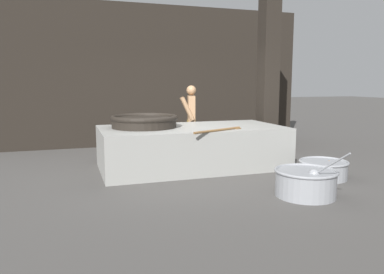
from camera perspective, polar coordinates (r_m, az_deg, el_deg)
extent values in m
plane|color=#474442|center=(7.17, 0.00, -4.61)|extent=(60.00, 60.00, 0.00)
cube|color=black|center=(9.85, -5.52, 9.26)|extent=(7.98, 0.24, 3.55)
cube|color=black|center=(8.70, 11.53, 9.27)|extent=(0.38, 0.38, 3.55)
cube|color=gray|center=(7.09, 0.00, -1.55)|extent=(3.41, 1.73, 0.78)
cylinder|color=black|center=(7.00, -7.29, 2.19)|extent=(1.19, 1.19, 0.18)
torus|color=black|center=(6.99, -7.30, 2.92)|extent=(1.24, 1.24, 0.10)
cylinder|color=brown|center=(6.40, 3.98, 1.05)|extent=(1.04, 0.51, 0.04)
cube|color=brown|center=(6.77, 6.87, 1.33)|extent=(0.15, 0.14, 0.02)
cylinder|color=#9E7551|center=(8.30, -0.08, -0.19)|extent=(0.12, 0.12, 0.76)
cylinder|color=#9E7551|center=(8.46, -0.15, -0.02)|extent=(0.12, 0.12, 0.76)
cube|color=olive|center=(8.36, -0.11, 0.92)|extent=(0.23, 0.27, 0.49)
cube|color=#9E7551|center=(8.31, -0.11, 4.39)|extent=(0.26, 0.48, 0.56)
cylinder|color=#9E7551|center=(8.07, -0.68, 4.26)|extent=(0.32, 0.17, 0.52)
cylinder|color=#9E7551|center=(8.53, -0.85, 4.48)|extent=(0.32, 0.17, 0.52)
sphere|color=#9E7551|center=(8.29, -0.11, 7.13)|extent=(0.21, 0.21, 0.21)
cylinder|color=gray|center=(5.58, 16.90, -6.80)|extent=(0.84, 0.84, 0.36)
torus|color=gray|center=(5.53, 16.98, -4.98)|extent=(0.88, 0.88, 0.04)
cylinder|color=tan|center=(5.56, 16.94, -5.99)|extent=(0.74, 0.74, 0.09)
sphere|color=gray|center=(5.44, 18.11, -5.44)|extent=(0.15, 0.15, 0.15)
cylinder|color=gray|center=(5.23, 20.45, -3.94)|extent=(0.14, 0.56, 0.41)
cylinder|color=gray|center=(6.71, 19.37, -4.76)|extent=(0.77, 0.77, 0.28)
torus|color=gray|center=(6.68, 19.43, -3.57)|extent=(0.81, 0.81, 0.04)
cylinder|color=orange|center=(6.69, 19.39, -4.23)|extent=(0.68, 0.68, 0.07)
cylinder|color=orange|center=(6.48, 19.56, -4.17)|extent=(0.06, 0.07, 0.03)
cylinder|color=orange|center=(6.80, 20.15, -3.58)|extent=(0.07, 0.07, 0.04)
cylinder|color=orange|center=(6.67, 19.33, -3.82)|extent=(0.05, 0.05, 0.03)
cylinder|color=orange|center=(6.64, 19.57, -3.92)|extent=(0.06, 0.04, 0.03)
cylinder|color=orange|center=(6.75, 18.07, -3.62)|extent=(0.06, 0.05, 0.03)
cylinder|color=orange|center=(6.66, 19.43, -3.79)|extent=(0.05, 0.05, 0.04)
cylinder|color=orange|center=(6.65, 19.12, -3.84)|extent=(0.06, 0.04, 0.03)
cylinder|color=orange|center=(6.86, 18.58, -3.48)|extent=(0.06, 0.05, 0.02)
cylinder|color=orange|center=(6.59, 18.42, -3.89)|extent=(0.06, 0.06, 0.04)
cylinder|color=orange|center=(6.82, 18.47, -3.53)|extent=(0.04, 0.04, 0.03)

